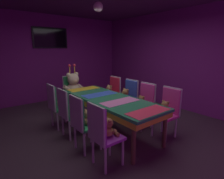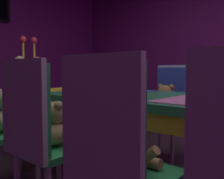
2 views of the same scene
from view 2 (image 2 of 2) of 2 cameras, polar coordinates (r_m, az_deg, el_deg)
banquet_table at (r=1.90m, az=9.08°, el=-3.91°), size 0.90×2.45×0.75m
chair_left_1 at (r=1.08m, az=-0.06°, el=-13.19°), size 0.42×0.41×0.98m
teddy_left_1 at (r=1.19m, az=4.47°, el=-12.89°), size 0.21×0.27×0.26m
chair_left_2 at (r=1.54m, az=-16.77°, el=-8.12°), size 0.42×0.41×0.98m
teddy_left_2 at (r=1.62m, az=-12.46°, el=-8.04°), size 0.23×0.30×0.28m
teddy_left_3 at (r=2.09m, az=-22.14°, el=-5.01°), size 0.27×0.34×0.32m
chair_right_1 at (r=2.55m, az=23.79°, el=-3.50°), size 0.42×0.41×0.98m
teddy_right_1 at (r=2.41m, az=22.80°, el=-4.41°), size 0.22×0.29×0.27m
chair_right_2 at (r=2.76m, az=13.21°, el=-2.69°), size 0.42×0.41×0.98m
teddy_right_2 at (r=2.64m, az=11.75°, el=-2.94°), size 0.27×0.35×0.33m
chair_right_3 at (r=3.09m, az=2.72°, el=-1.89°), size 0.42×0.41×0.98m
teddy_right_3 at (r=2.98m, az=1.01°, el=-2.18°), size 0.26×0.33×0.31m
throne_chair at (r=3.20m, az=-19.15°, el=-1.91°), size 0.41×0.42×0.98m
king_teddy_bear at (r=3.04m, az=-17.60°, el=0.40°), size 0.67×0.52×0.86m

